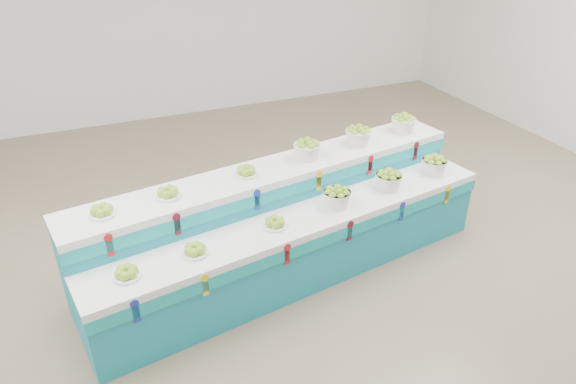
% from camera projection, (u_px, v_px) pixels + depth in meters
% --- Properties ---
extents(ground, '(10.00, 10.00, 0.00)m').
position_uv_depth(ground, '(299.00, 278.00, 5.26)').
color(ground, '#75624D').
rests_on(ground, ground).
extents(display_stand, '(4.29, 1.73, 1.02)m').
position_uv_depth(display_stand, '(288.00, 224.00, 5.18)').
color(display_stand, teal).
rests_on(display_stand, ground).
extents(plate_lower_left, '(0.26, 0.26, 0.10)m').
position_uv_depth(plate_lower_left, '(126.00, 272.00, 4.09)').
color(plate_lower_left, white).
rests_on(plate_lower_left, display_stand).
extents(plate_lower_mid, '(0.26, 0.26, 0.10)m').
position_uv_depth(plate_lower_mid, '(195.00, 249.00, 4.36)').
color(plate_lower_mid, white).
rests_on(plate_lower_mid, display_stand).
extents(plate_lower_right, '(0.26, 0.26, 0.10)m').
position_uv_depth(plate_lower_right, '(275.00, 222.00, 4.73)').
color(plate_lower_right, white).
rests_on(plate_lower_right, display_stand).
extents(basket_lower_left, '(0.31, 0.31, 0.21)m').
position_uv_depth(basket_lower_left, '(337.00, 197.00, 5.02)').
color(basket_lower_left, silver).
rests_on(basket_lower_left, display_stand).
extents(basket_lower_mid, '(0.31, 0.31, 0.21)m').
position_uv_depth(basket_lower_mid, '(388.00, 180.00, 5.33)').
color(basket_lower_mid, silver).
rests_on(basket_lower_mid, display_stand).
extents(basket_lower_right, '(0.31, 0.31, 0.21)m').
position_uv_depth(basket_lower_right, '(434.00, 165.00, 5.63)').
color(basket_lower_right, silver).
rests_on(basket_lower_right, display_stand).
extents(plate_upper_left, '(0.26, 0.26, 0.10)m').
position_uv_depth(plate_upper_left, '(102.00, 210.00, 4.33)').
color(plate_upper_left, white).
rests_on(plate_upper_left, display_stand).
extents(plate_upper_mid, '(0.26, 0.26, 0.10)m').
position_uv_depth(plate_upper_mid, '(168.00, 192.00, 4.59)').
color(plate_upper_mid, white).
rests_on(plate_upper_mid, display_stand).
extents(plate_upper_right, '(0.26, 0.26, 0.10)m').
position_uv_depth(plate_upper_right, '(246.00, 171.00, 4.96)').
color(plate_upper_right, white).
rests_on(plate_upper_right, display_stand).
extents(basket_upper_left, '(0.31, 0.31, 0.21)m').
position_uv_depth(basket_upper_left, '(307.00, 149.00, 5.26)').
color(basket_upper_left, silver).
rests_on(basket_upper_left, display_stand).
extents(basket_upper_mid, '(0.31, 0.31, 0.21)m').
position_uv_depth(basket_upper_mid, '(358.00, 135.00, 5.56)').
color(basket_upper_mid, silver).
rests_on(basket_upper_mid, display_stand).
extents(basket_upper_right, '(0.31, 0.31, 0.21)m').
position_uv_depth(basket_upper_right, '(403.00, 123.00, 5.87)').
color(basket_upper_right, silver).
rests_on(basket_upper_right, display_stand).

